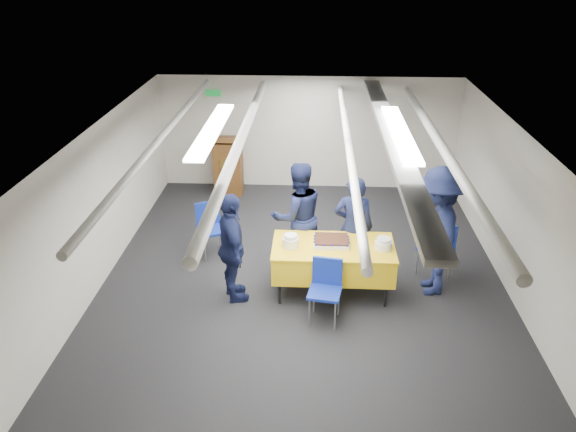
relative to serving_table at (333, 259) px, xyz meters
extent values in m
plane|color=black|center=(-0.43, 0.55, -0.56)|extent=(7.00, 7.00, 0.00)
cube|color=beige|center=(-0.43, 4.04, 0.59)|extent=(6.00, 0.02, 2.30)
cube|color=beige|center=(-3.42, 0.55, 0.59)|extent=(0.02, 7.00, 2.30)
cube|color=beige|center=(2.56, 0.55, 0.59)|extent=(0.02, 7.00, 2.30)
cube|color=white|center=(-0.43, 0.55, 1.73)|extent=(6.00, 7.00, 0.02)
cylinder|color=silver|center=(-2.43, 0.55, 1.62)|extent=(0.10, 6.90, 0.10)
cylinder|color=silver|center=(-1.33, 0.55, 1.58)|extent=(0.14, 6.90, 0.14)
cylinder|color=silver|center=(0.17, 0.55, 1.54)|extent=(0.10, 6.90, 0.10)
cylinder|color=silver|center=(1.47, 0.55, 1.50)|extent=(0.14, 6.90, 0.14)
cube|color=gray|center=(0.77, 0.55, 1.64)|extent=(0.28, 6.90, 0.08)
cube|color=white|center=(-1.73, 0.55, 1.71)|extent=(0.25, 2.60, 0.04)
cube|color=white|center=(0.87, 0.55, 1.71)|extent=(0.25, 2.60, 0.04)
cube|color=#0C591E|center=(-2.33, 4.02, 1.39)|extent=(0.30, 0.04, 0.12)
cylinder|color=black|center=(-0.74, -0.33, -0.38)|extent=(0.04, 0.04, 0.36)
cylinder|color=black|center=(0.74, -0.33, -0.38)|extent=(0.04, 0.04, 0.36)
cylinder|color=black|center=(-0.74, 0.33, -0.38)|extent=(0.04, 0.04, 0.36)
cylinder|color=black|center=(0.74, 0.33, -0.38)|extent=(0.04, 0.04, 0.36)
cube|color=yellow|center=(0.00, 0.00, -0.01)|extent=(1.70, 0.89, 0.39)
cube|color=yellow|center=(0.00, 0.00, 0.20)|extent=(1.72, 0.91, 0.03)
cube|color=white|center=(-0.03, 0.06, 0.24)|extent=(0.49, 0.39, 0.06)
cube|color=black|center=(-0.03, 0.06, 0.28)|extent=(0.47, 0.37, 0.03)
sphere|color=#150F91|center=(-0.25, -0.12, 0.28)|extent=(0.04, 0.04, 0.04)
sphere|color=#150F91|center=(-0.25, 0.23, 0.28)|extent=(0.04, 0.04, 0.04)
sphere|color=#150F91|center=(-0.14, -0.12, 0.28)|extent=(0.04, 0.04, 0.04)
sphere|color=#150F91|center=(-0.14, 0.23, 0.28)|extent=(0.04, 0.04, 0.04)
sphere|color=#150F91|center=(-0.03, -0.12, 0.28)|extent=(0.04, 0.04, 0.04)
sphere|color=#150F91|center=(-0.03, 0.23, 0.28)|extent=(0.04, 0.04, 0.04)
sphere|color=#150F91|center=(0.08, -0.12, 0.28)|extent=(0.04, 0.04, 0.04)
sphere|color=#150F91|center=(0.08, 0.23, 0.28)|extent=(0.04, 0.04, 0.04)
sphere|color=#150F91|center=(0.19, -0.12, 0.28)|extent=(0.04, 0.04, 0.04)
sphere|color=#150F91|center=(0.19, 0.23, 0.28)|extent=(0.04, 0.04, 0.04)
sphere|color=#150F91|center=(-0.27, -0.03, 0.28)|extent=(0.04, 0.04, 0.04)
sphere|color=#150F91|center=(0.20, -0.03, 0.28)|extent=(0.04, 0.04, 0.04)
sphere|color=#150F91|center=(-0.27, 0.06, 0.28)|extent=(0.04, 0.04, 0.04)
sphere|color=#150F91|center=(0.20, 0.06, 0.28)|extent=(0.04, 0.04, 0.04)
sphere|color=#150F91|center=(-0.27, 0.15, 0.28)|extent=(0.04, 0.04, 0.04)
sphere|color=#150F91|center=(0.20, 0.15, 0.28)|extent=(0.04, 0.04, 0.04)
cylinder|color=white|center=(-0.60, -0.05, 0.28)|extent=(0.23, 0.23, 0.13)
cylinder|color=white|center=(-0.60, -0.05, 0.37)|extent=(0.19, 0.19, 0.05)
cylinder|color=white|center=(0.69, -0.05, 0.27)|extent=(0.24, 0.24, 0.11)
cylinder|color=white|center=(0.69, -0.05, 0.35)|extent=(0.20, 0.20, 0.05)
cube|color=brown|center=(-2.03, 3.60, -0.01)|extent=(0.55, 0.45, 1.10)
cube|color=brown|center=(-2.03, 3.57, 0.59)|extent=(0.62, 0.53, 0.21)
cylinder|color=gold|center=(-2.03, 3.36, 0.14)|extent=(0.28, 0.02, 0.28)
cylinder|color=gray|center=(-0.32, -0.85, -0.34)|extent=(0.02, 0.02, 0.43)
cylinder|color=gray|center=(0.02, -0.90, -0.34)|extent=(0.02, 0.02, 0.43)
cylinder|color=gray|center=(-0.26, -0.51, -0.34)|extent=(0.02, 0.02, 0.43)
cylinder|color=gray|center=(0.08, -0.57, -0.34)|extent=(0.02, 0.02, 0.43)
cube|color=navy|center=(-0.12, -0.71, -0.11)|extent=(0.48, 0.48, 0.04)
cube|color=navy|center=(-0.09, -0.52, 0.11)|extent=(0.40, 0.11, 0.40)
cylinder|color=gray|center=(1.31, 0.57, -0.34)|extent=(0.02, 0.02, 0.43)
cylinder|color=gray|center=(1.51, 0.29, -0.34)|extent=(0.02, 0.02, 0.43)
cylinder|color=gray|center=(1.59, 0.77, -0.34)|extent=(0.02, 0.02, 0.43)
cylinder|color=gray|center=(1.79, 0.49, -0.34)|extent=(0.02, 0.02, 0.43)
cube|color=navy|center=(1.55, 0.53, -0.11)|extent=(0.59, 0.59, 0.04)
cube|color=navy|center=(1.71, 0.64, 0.11)|extent=(0.27, 0.35, 0.40)
cylinder|color=gray|center=(-2.01, 0.79, -0.34)|extent=(0.02, 0.02, 0.43)
cylinder|color=gray|center=(-1.70, 0.93, -0.34)|extent=(0.02, 0.02, 0.43)
cylinder|color=gray|center=(-2.15, 1.09, -0.34)|extent=(0.02, 0.02, 0.43)
cylinder|color=gray|center=(-1.85, 1.24, -0.34)|extent=(0.02, 0.02, 0.43)
cube|color=navy|center=(-1.93, 1.01, -0.11)|extent=(0.56, 0.56, 0.04)
cube|color=navy|center=(-2.01, 1.18, 0.11)|extent=(0.38, 0.21, 0.40)
imported|color=black|center=(0.30, 0.52, 0.25)|extent=(0.62, 0.43, 1.61)
imported|color=black|center=(-0.53, 0.72, 0.31)|extent=(1.02, 0.91, 1.73)
imported|color=black|center=(-1.40, -0.22, 0.25)|extent=(0.69, 1.02, 1.62)
imported|color=black|center=(1.44, 0.14, 0.39)|extent=(0.72, 1.24, 1.91)
camera|label=1|loc=(-0.29, -6.95, 4.00)|focal=35.00mm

